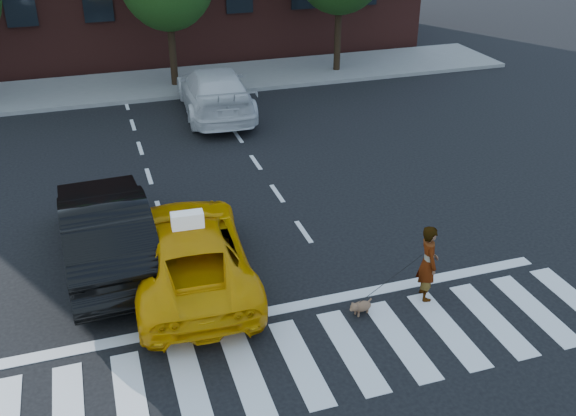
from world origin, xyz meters
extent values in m
plane|color=black|center=(0.00, 0.00, 0.00)|extent=(120.00, 120.00, 0.00)
cube|color=silver|center=(0.00, 0.00, 0.01)|extent=(13.00, 2.40, 0.01)
cube|color=silver|center=(0.00, 1.60, 0.01)|extent=(12.00, 0.30, 0.01)
cube|color=slate|center=(0.00, 17.50, 0.07)|extent=(30.00, 4.00, 0.15)
cylinder|color=black|center=(0.50, 17.00, 1.77)|extent=(0.28, 0.28, 3.55)
cylinder|color=black|center=(7.50, 17.00, 1.93)|extent=(0.28, 0.28, 3.85)
imported|color=#E39904|center=(-1.40, 3.17, 0.72)|extent=(2.65, 5.30, 1.44)
imported|color=black|center=(-2.99, 4.47, 0.86)|extent=(2.02, 5.27, 1.72)
imported|color=silver|center=(1.40, 13.49, 0.83)|extent=(2.63, 5.81, 1.65)
imported|color=#999999|center=(3.09, 1.10, 0.83)|extent=(0.52, 0.68, 1.67)
ellipsoid|color=#9B7E4F|center=(1.63, 0.98, 0.17)|extent=(0.44, 0.31, 0.22)
sphere|color=#9B7E4F|center=(1.44, 0.93, 0.23)|extent=(0.20, 0.20, 0.16)
sphere|color=#9B7E4F|center=(1.38, 0.91, 0.20)|extent=(0.10, 0.10, 0.08)
cylinder|color=#9B7E4F|center=(1.81, 1.03, 0.23)|extent=(0.12, 0.07, 0.10)
sphere|color=#9B7E4F|center=(1.43, 0.98, 0.28)|extent=(0.07, 0.07, 0.06)
sphere|color=#9B7E4F|center=(1.45, 0.87, 0.28)|extent=(0.07, 0.07, 0.06)
cylinder|color=#9B7E4F|center=(1.53, 0.90, 0.05)|extent=(0.05, 0.05, 0.11)
cylinder|color=#9B7E4F|center=(1.50, 0.99, 0.05)|extent=(0.05, 0.05, 0.11)
cylinder|color=#9B7E4F|center=(1.75, 0.96, 0.05)|extent=(0.05, 0.05, 0.11)
cylinder|color=#9B7E4F|center=(1.72, 1.06, 0.05)|extent=(0.05, 0.05, 0.11)
cube|color=white|center=(-1.40, 2.97, 1.60)|extent=(0.66, 0.31, 0.32)
camera|label=1|loc=(-2.96, -8.38, 7.86)|focal=40.00mm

